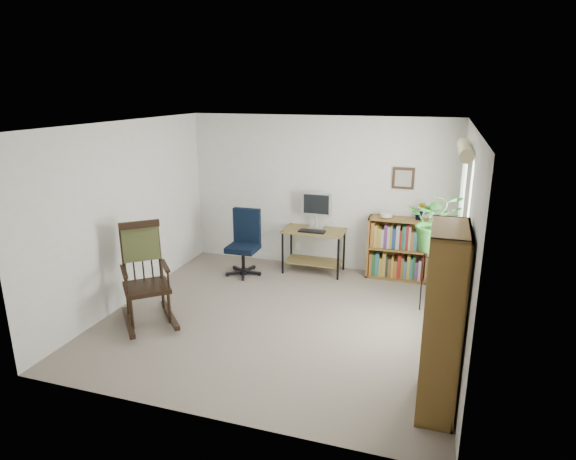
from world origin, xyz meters
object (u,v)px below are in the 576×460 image
(office_chair, at_px, (243,243))
(rocking_chair, at_px, (145,274))
(low_bookshelf, at_px, (398,249))
(tall_bookshelf, at_px, (442,321))
(desk, at_px, (314,251))

(office_chair, bearing_deg, rocking_chair, -107.83)
(rocking_chair, xyz_separation_m, low_bookshelf, (2.78, 2.39, -0.16))
(office_chair, bearing_deg, low_bookshelf, 11.49)
(low_bookshelf, relative_size, tall_bookshelf, 0.56)
(low_bookshelf, bearing_deg, tall_bookshelf, -78.03)
(desk, distance_m, office_chair, 1.11)
(office_chair, xyz_separation_m, rocking_chair, (-0.50, -1.82, 0.12))
(office_chair, distance_m, tall_bookshelf, 3.83)
(desk, height_order, office_chair, office_chair)
(office_chair, height_order, tall_bookshelf, tall_bookshelf)
(desk, relative_size, low_bookshelf, 1.01)
(desk, distance_m, tall_bookshelf, 3.51)
(rocking_chair, bearing_deg, tall_bookshelf, -51.56)
(low_bookshelf, bearing_deg, desk, -174.62)
(rocking_chair, bearing_deg, low_bookshelf, -0.46)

